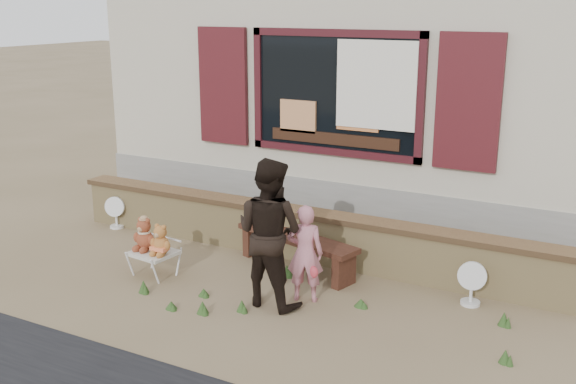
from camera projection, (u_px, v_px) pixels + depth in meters
The scene contains 12 objects.
ground at pixel (264, 285), 8.00m from camera, with size 80.00×80.00×0.00m, color brown.
shopfront at pixel (397, 79), 11.27m from camera, with size 8.04×5.13×4.00m.
brick_wall at pixel (302, 233), 8.75m from camera, with size 7.10×0.36×0.67m.
bench at pixel (296, 244), 8.40m from camera, with size 1.78×0.82×0.45m.
folding_chair at pixel (154, 254), 8.20m from camera, with size 0.56×0.51×0.31m.
teddy_bear_left at pixel (145, 233), 8.21m from camera, with size 0.30×0.26×0.42m, color brown, non-canonical shape.
teddy_bear_right at pixel (161, 239), 8.06m from camera, with size 0.28×0.24×0.38m, color #995D2A, non-canonical shape.
child at pixel (305, 253), 7.45m from camera, with size 0.41×0.27×1.12m, color pink.
adult at pixel (269, 233), 7.30m from camera, with size 0.81×0.63×1.66m, color black.
fan_left at pixel (116, 212), 9.97m from camera, with size 0.31×0.20×0.49m.
fan_right at pixel (472, 283), 7.41m from camera, with size 0.33×0.22×0.51m.
grass_tufts at pixel (275, 295), 7.56m from camera, with size 5.03×1.63×0.15m.
Camera 1 is at (3.74, -6.39, 3.23)m, focal length 42.00 mm.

